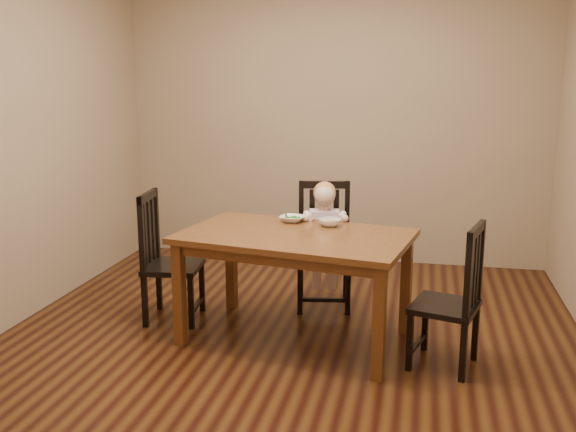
% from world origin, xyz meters
% --- Properties ---
extents(room, '(4.01, 4.01, 2.71)m').
position_xyz_m(room, '(0.00, 0.00, 1.35)').
color(room, '#48280F').
rests_on(room, ground).
extents(dining_table, '(1.63, 1.15, 0.75)m').
position_xyz_m(dining_table, '(0.04, -0.02, 0.66)').
color(dining_table, '#462B10').
rests_on(dining_table, room).
extents(chair_child, '(0.48, 0.46, 0.97)m').
position_xyz_m(chair_child, '(0.12, 0.69, 0.46)').
color(chair_child, black).
rests_on(chair_child, room).
extents(chair_left, '(0.44, 0.46, 0.95)m').
position_xyz_m(chair_left, '(-0.96, 0.15, 0.46)').
color(chair_left, black).
rests_on(chair_left, room).
extents(chair_right, '(0.47, 0.48, 0.92)m').
position_xyz_m(chair_right, '(1.07, -0.24, 0.44)').
color(chair_right, black).
rests_on(chair_right, room).
extents(toddler, '(0.36, 0.42, 0.52)m').
position_xyz_m(toddler, '(0.13, 0.64, 0.60)').
color(toddler, silver).
rests_on(toddler, chair_child).
extents(bowl_peas, '(0.21, 0.21, 0.04)m').
position_xyz_m(bowl_peas, '(-0.05, 0.31, 0.77)').
color(bowl_peas, white).
rests_on(bowl_peas, dining_table).
extents(bowl_veg, '(0.19, 0.19, 0.05)m').
position_xyz_m(bowl_veg, '(0.23, 0.24, 0.77)').
color(bowl_veg, white).
rests_on(bowl_veg, dining_table).
extents(fork, '(0.05, 0.12, 0.05)m').
position_xyz_m(fork, '(-0.09, 0.30, 0.79)').
color(fork, silver).
rests_on(fork, bowl_peas).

